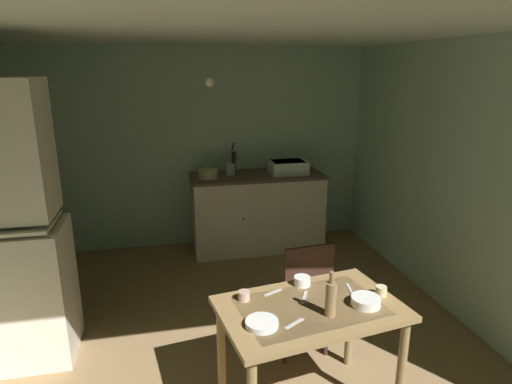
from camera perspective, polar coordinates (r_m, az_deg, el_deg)
name	(u,v)px	position (r m, az deg, el deg)	size (l,w,h in m)	color
ground_plane	(222,323)	(3.98, -4.44, -16.84)	(5.12, 5.12, 0.00)	olive
wall_back	(198,149)	(5.38, -7.62, 5.65)	(4.22, 0.10, 2.41)	#ADCBAF
wall_right	(452,178)	(4.28, 24.39, 1.70)	(0.10, 3.91, 2.41)	#AAC8AC
ceiling_slab	(215,25)	(3.36, -5.40, 21.07)	(4.22, 3.91, 0.10)	silver
hutch_cabinet	(0,238)	(3.63, -30.67, -5.20)	(0.87, 0.56, 2.10)	beige
counter_cabinet	(257,211)	(5.30, 0.17, -2.58)	(1.58, 0.64, 0.93)	beige
sink_basin	(288,167)	(5.24, 4.23, 3.33)	(0.44, 0.34, 0.15)	white
hand_pump	(234,161)	(5.13, -2.93, 4.11)	(0.05, 0.27, 0.39)	#232328
mixing_bowl_counter	(208,174)	(5.02, -6.34, 2.36)	(0.22, 0.22, 0.10)	beige
stoneware_crock	(231,169)	(5.14, -3.35, 3.02)	(0.11, 0.11, 0.14)	beige
dining_table	(310,321)	(2.82, 7.13, -16.54)	(1.20, 0.85, 0.75)	olive
chair_far_side	(302,296)	(3.40, 6.08, -13.45)	(0.44, 0.44, 0.94)	#3B251C
serving_bowl_wide	(302,281)	(2.98, 6.08, -11.55)	(0.11, 0.11, 0.06)	white
soup_bowl_small	(262,323)	(2.56, 0.77, -16.89)	(0.19, 0.19, 0.03)	white
sauce_dish	(366,301)	(2.82, 14.24, -13.75)	(0.18, 0.18, 0.05)	white
teacup_mint	(244,296)	(2.79, -1.60, -13.48)	(0.07, 0.07, 0.06)	tan
teacup_cream	(381,291)	(2.95, 16.13, -12.40)	(0.07, 0.07, 0.06)	beige
glass_bottle	(331,298)	(2.64, 9.81, -13.58)	(0.07, 0.07, 0.28)	olive
table_knife	(351,290)	(2.98, 12.34, -12.53)	(0.19, 0.02, 0.01)	silver
teaspoon_near_bowl	(273,292)	(2.89, 2.21, -13.06)	(0.14, 0.02, 0.01)	beige
teaspoon_by_cup	(294,324)	(2.59, 5.06, -16.87)	(0.15, 0.02, 0.01)	beige
serving_spoon	(304,298)	(2.85, 6.36, -13.64)	(0.16, 0.02, 0.01)	beige
pendant_bulb	(210,83)	(3.74, -6.11, 14.12)	(0.08, 0.08, 0.08)	#F9EFCC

